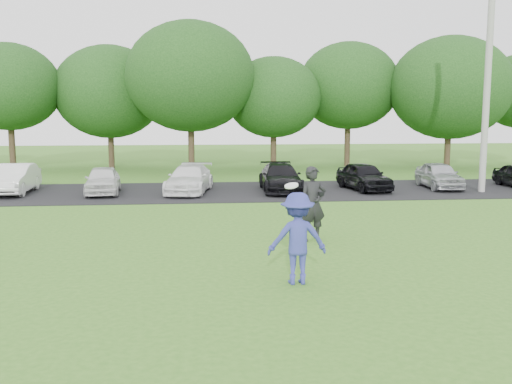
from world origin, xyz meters
TOP-DOWN VIEW (x-y plane):
  - ground at (0.00, 0.00)m, footprint 100.00×100.00m
  - parking_lot at (0.00, 13.00)m, footprint 32.00×6.50m
  - utility_pole at (10.66, 11.67)m, footprint 0.28×0.28m
  - frisbee_player at (0.43, -0.67)m, footprint 1.22×0.72m
  - camera_bystander at (1.51, 3.14)m, footprint 0.81×0.61m
  - parked_cars at (-0.84, 12.86)m, footprint 28.11×4.49m
  - tree_row at (1.51, 22.76)m, footprint 42.39×9.85m

SIDE VIEW (x-z plane):
  - ground at x=0.00m, z-range 0.00..0.00m
  - parking_lot at x=0.00m, z-range 0.00..0.03m
  - parked_cars at x=-0.84m, z-range 0.00..1.24m
  - frisbee_player at x=0.43m, z-range -0.12..1.98m
  - camera_bystander at x=1.51m, z-range 0.00..2.02m
  - utility_pole at x=10.66m, z-range 0.00..9.28m
  - tree_row at x=1.51m, z-range 0.59..9.23m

